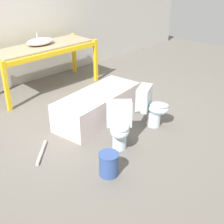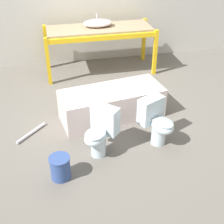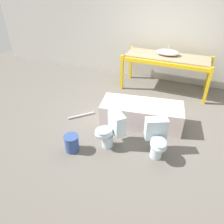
% 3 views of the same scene
% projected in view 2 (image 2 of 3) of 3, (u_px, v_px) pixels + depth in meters
% --- Properties ---
extents(ground_plane, '(12.00, 12.00, 0.00)m').
position_uv_depth(ground_plane, '(96.00, 107.00, 5.37)').
color(ground_plane, '#666059').
extents(shelving_rack, '(2.18, 0.83, 0.92)m').
position_uv_depth(shelving_rack, '(99.00, 33.00, 6.15)').
color(shelving_rack, yellow).
rests_on(shelving_rack, ground_plane).
extents(sink_basin, '(0.57, 0.36, 0.22)m').
position_uv_depth(sink_basin, '(98.00, 23.00, 6.09)').
color(sink_basin, silver).
rests_on(sink_basin, shelving_rack).
extents(bathtub_main, '(1.71, 0.89, 0.49)m').
position_uv_depth(bathtub_main, '(112.00, 102.00, 4.97)').
color(bathtub_main, silver).
rests_on(bathtub_main, ground_plane).
extents(toilet_near, '(0.51, 0.60, 0.66)m').
position_uv_depth(toilet_near, '(156.00, 120.00, 4.38)').
color(toilet_near, silver).
rests_on(toilet_near, ground_plane).
extents(toilet_far, '(0.58, 0.59, 0.66)m').
position_uv_depth(toilet_far, '(101.00, 131.00, 4.18)').
color(toilet_far, silver).
rests_on(toilet_far, ground_plane).
extents(bucket_white, '(0.26, 0.26, 0.32)m').
position_uv_depth(bucket_white, '(60.00, 167.00, 3.86)').
color(bucket_white, '#334C8C').
rests_on(bucket_white, ground_plane).
extents(loose_pipe, '(0.44, 0.45, 0.05)m').
position_uv_depth(loose_pipe, '(31.00, 133.00, 4.69)').
color(loose_pipe, '#B7B7BC').
rests_on(loose_pipe, ground_plane).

